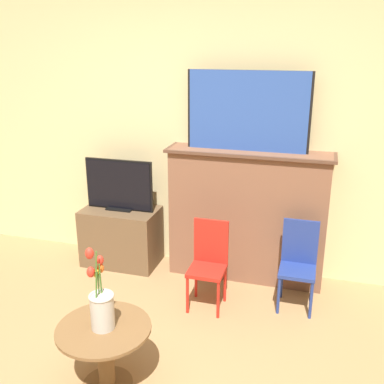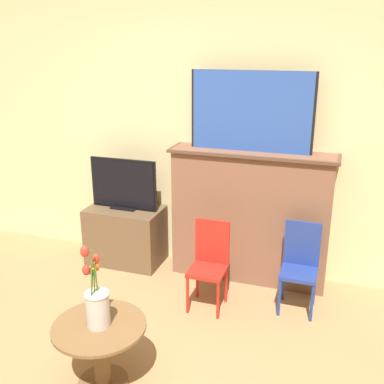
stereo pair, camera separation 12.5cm
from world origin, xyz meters
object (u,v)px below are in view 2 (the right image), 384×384
(painting, at_px, (251,112))
(tv_monitor, at_px, (123,185))
(chair_red, at_px, (210,260))
(vase_tulips, at_px, (97,303))
(chair_blue, at_px, (300,262))

(painting, height_order, tv_monitor, painting)
(chair_red, distance_m, vase_tulips, 1.17)
(tv_monitor, xyz_separation_m, chair_red, (0.99, -0.48, -0.39))
(tv_monitor, relative_size, vase_tulips, 1.22)
(chair_red, height_order, vase_tulips, vase_tulips)
(painting, distance_m, chair_blue, 1.28)
(chair_blue, height_order, vase_tulips, vase_tulips)
(painting, bearing_deg, vase_tulips, -108.46)
(painting, height_order, vase_tulips, painting)
(chair_red, bearing_deg, painting, 72.58)
(painting, bearing_deg, tv_monitor, -175.93)
(painting, xyz_separation_m, tv_monitor, (-1.16, -0.08, -0.73))
(chair_red, height_order, chair_blue, same)
(painting, distance_m, chair_red, 1.26)
(painting, distance_m, vase_tulips, 1.98)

